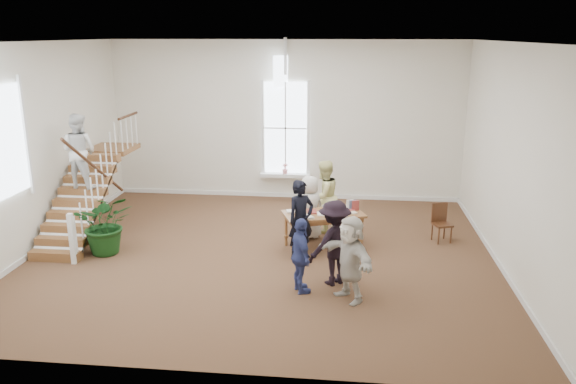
# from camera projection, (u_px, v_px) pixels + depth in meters

# --- Properties ---
(ground) EXTENTS (10.00, 10.00, 0.00)m
(ground) POSITION_uv_depth(u_px,v_px,m) (263.00, 254.00, 12.30)
(ground) COLOR #4A331D
(ground) RESTS_ON ground
(room_shell) EXTENTS (10.49, 10.00, 10.00)m
(room_shell) POSITION_uv_depth(u_px,v_px,m) (285.00, 184.00, 16.39)
(room_shell) COLOR silver
(room_shell) RESTS_ON ground
(staircase) EXTENTS (1.10, 4.10, 2.92)m
(staircase) POSITION_uv_depth(u_px,v_px,m) (82.00, 169.00, 13.02)
(staircase) COLOR brown
(staircase) RESTS_ON ground
(library_table) EXTENTS (1.94, 1.42, 0.88)m
(library_table) POSITION_uv_depth(u_px,v_px,m) (324.00, 217.00, 12.46)
(library_table) COLOR brown
(library_table) RESTS_ON ground
(police_officer) EXTENTS (0.75, 0.72, 1.72)m
(police_officer) POSITION_uv_depth(u_px,v_px,m) (301.00, 220.00, 11.85)
(police_officer) COLOR black
(police_officer) RESTS_ON ground
(elderly_woman) EXTENTS (0.88, 0.83, 1.51)m
(elderly_woman) POSITION_uv_depth(u_px,v_px,m) (310.00, 207.00, 13.06)
(elderly_woman) COLOR silver
(elderly_woman) RESTS_ON ground
(person_yellow) EXTENTS (1.08, 1.08, 1.76)m
(person_yellow) POSITION_uv_depth(u_px,v_px,m) (324.00, 196.00, 13.47)
(person_yellow) COLOR #EBE693
(person_yellow) RESTS_ON ground
(woman_cluster_a) EXTENTS (0.65, 0.91, 1.44)m
(woman_cluster_a) POSITION_uv_depth(u_px,v_px,m) (301.00, 256.00, 10.30)
(woman_cluster_a) COLOR navy
(woman_cluster_a) RESTS_ON ground
(woman_cluster_b) EXTENTS (1.23, 1.15, 1.66)m
(woman_cluster_b) POSITION_uv_depth(u_px,v_px,m) (334.00, 243.00, 10.64)
(woman_cluster_b) COLOR black
(woman_cluster_b) RESTS_ON ground
(woman_cluster_c) EXTENTS (1.26, 1.45, 1.58)m
(woman_cluster_c) POSITION_uv_depth(u_px,v_px,m) (350.00, 259.00, 10.00)
(woman_cluster_c) COLOR beige
(woman_cluster_c) RESTS_ON ground
(floor_plant) EXTENTS (1.48, 1.38, 1.36)m
(floor_plant) POSITION_uv_depth(u_px,v_px,m) (106.00, 224.00, 12.18)
(floor_plant) COLOR #123A13
(floor_plant) RESTS_ON ground
(side_chair) EXTENTS (0.50, 0.50, 0.89)m
(side_chair) POSITION_uv_depth(u_px,v_px,m) (441.00, 220.00, 12.97)
(side_chair) COLOR #32200D
(side_chair) RESTS_ON ground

